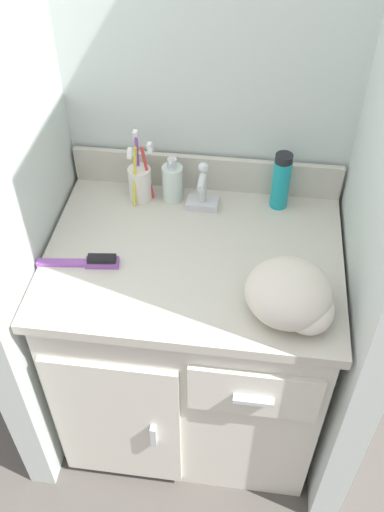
{
  "coord_description": "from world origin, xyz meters",
  "views": [
    {
      "loc": [
        0.13,
        -1.05,
        1.78
      ],
      "look_at": [
        0.0,
        -0.03,
        0.77
      ],
      "focal_mm": 40.0,
      "sensor_mm": 36.0,
      "label": 1
    }
  ],
  "objects_px": {
    "toothbrush_cup": "(140,181)",
    "shaving_cream_can": "(281,181)",
    "soap_dispenser": "(173,182)",
    "hand_towel": "(293,296)",
    "hairbrush": "(90,262)"
  },
  "relations": [
    {
      "from": "soap_dispenser",
      "to": "shaving_cream_can",
      "type": "xyz_separation_m",
      "value": [
        0.3,
        0.01,
        0.03
      ]
    },
    {
      "from": "toothbrush_cup",
      "to": "hand_towel",
      "type": "distance_m",
      "value": 0.57
    },
    {
      "from": "toothbrush_cup",
      "to": "hairbrush",
      "type": "xyz_separation_m",
      "value": [
        -0.08,
        -0.29,
        -0.05
      ]
    },
    {
      "from": "shaving_cream_can",
      "to": "toothbrush_cup",
      "type": "bearing_deg",
      "value": -177.37
    },
    {
      "from": "toothbrush_cup",
      "to": "shaving_cream_can",
      "type": "height_order",
      "value": "toothbrush_cup"
    },
    {
      "from": "hairbrush",
      "to": "hand_towel",
      "type": "distance_m",
      "value": 0.52
    },
    {
      "from": "soap_dispenser",
      "to": "toothbrush_cup",
      "type": "bearing_deg",
      "value": -174.12
    },
    {
      "from": "shaving_cream_can",
      "to": "hairbrush",
      "type": "bearing_deg",
      "value": -147.15
    },
    {
      "from": "toothbrush_cup",
      "to": "hairbrush",
      "type": "bearing_deg",
      "value": -105.09
    },
    {
      "from": "soap_dispenser",
      "to": "hairbrush",
      "type": "relative_size",
      "value": 0.67
    },
    {
      "from": "toothbrush_cup",
      "to": "hand_towel",
      "type": "xyz_separation_m",
      "value": [
        0.43,
        -0.37,
        -0.01
      ]
    },
    {
      "from": "shaving_cream_can",
      "to": "soap_dispenser",
      "type": "bearing_deg",
      "value": -178.36
    },
    {
      "from": "soap_dispenser",
      "to": "hand_towel",
      "type": "xyz_separation_m",
      "value": [
        0.34,
        -0.38,
        -0.01
      ]
    },
    {
      "from": "hairbrush",
      "to": "soap_dispenser",
      "type": "bearing_deg",
      "value": 53.71
    },
    {
      "from": "shaving_cream_can",
      "to": "hand_towel",
      "type": "height_order",
      "value": "shaving_cream_can"
    }
  ]
}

